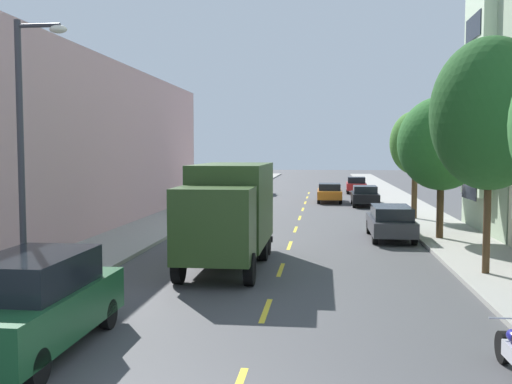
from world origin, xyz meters
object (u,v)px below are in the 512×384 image
(street_lamp, at_px, (26,141))
(parked_sedan_teal, at_px, (259,186))
(parked_pickup_white, at_px, (239,196))
(moving_orange_sedan, at_px, (329,192))
(parked_suv_forest, at_px, (34,302))
(parked_wagon_charcoal, at_px, (391,221))
(parked_sedan_black, at_px, (365,195))
(parked_hatchback_red, at_px, (356,185))
(delivery_box_truck, at_px, (229,209))
(street_tree_farthest, at_px, (415,143))
(street_tree_third, at_px, (441,144))
(street_tree_second, at_px, (490,114))

(street_lamp, xyz_separation_m, parked_sedan_teal, (1.58, 37.98, -3.43))
(parked_pickup_white, xyz_separation_m, moving_orange_sedan, (6.09, 5.44, -0.08))
(parked_suv_forest, relative_size, parked_wagon_charcoal, 1.02)
(street_lamp, height_order, parked_sedan_black, street_lamp)
(parked_hatchback_red, xyz_separation_m, moving_orange_sedan, (-2.49, -9.57, -0.01))
(delivery_box_truck, bearing_deg, parked_pickup_white, 97.23)
(street_tree_farthest, distance_m, parked_suv_forest, 25.49)
(street_lamp, xyz_separation_m, delivery_box_truck, (4.15, 5.86, -2.24))
(street_lamp, relative_size, parked_sedan_teal, 1.54)
(street_tree_third, distance_m, parked_wagon_charcoal, 4.00)
(delivery_box_truck, xyz_separation_m, parked_sedan_teal, (-2.57, 32.13, -1.19))
(parked_sedan_black, bearing_deg, parked_sedan_teal, 131.55)
(street_tree_farthest, relative_size, moving_orange_sedan, 1.33)
(street_tree_farthest, bearing_deg, moving_orange_sedan, 112.30)
(street_tree_third, bearing_deg, parked_suv_forest, -124.37)
(moving_orange_sedan, bearing_deg, street_tree_farthest, -67.70)
(street_tree_second, relative_size, street_lamp, 1.04)
(parked_sedan_teal, height_order, parked_wagon_charcoal, parked_wagon_charcoal)
(delivery_box_truck, height_order, parked_suv_forest, delivery_box_truck)
(street_tree_farthest, height_order, parked_sedan_black, street_tree_farthest)
(delivery_box_truck, relative_size, parked_sedan_black, 1.59)
(delivery_box_truck, xyz_separation_m, parked_suv_forest, (-2.40, -9.05, -0.95))
(moving_orange_sedan, bearing_deg, street_lamp, -104.06)
(street_tree_third, bearing_deg, street_tree_farthest, 90.00)
(street_lamp, xyz_separation_m, parked_hatchback_red, (10.24, 40.53, -3.42))
(parked_hatchback_red, relative_size, parked_wagon_charcoal, 0.86)
(street_tree_second, relative_size, parked_pickup_white, 1.36)
(parked_suv_forest, height_order, parked_sedan_black, parked_suv_forest)
(street_tree_second, xyz_separation_m, parked_wagon_charcoal, (-2.07, 7.67, -4.24))
(street_tree_third, relative_size, street_tree_farthest, 1.02)
(street_tree_third, xyz_separation_m, street_tree_farthest, (0.00, 7.44, 0.10))
(street_tree_third, height_order, moving_orange_sedan, street_tree_third)
(street_tree_second, relative_size, parked_suv_forest, 1.51)
(street_tree_second, bearing_deg, parked_pickup_white, 117.37)
(street_lamp, xyz_separation_m, parked_pickup_white, (1.66, 25.52, -3.35))
(parked_pickup_white, bearing_deg, street_lamp, -93.72)
(street_tree_third, relative_size, parked_sedan_teal, 1.35)
(street_tree_second, xyz_separation_m, moving_orange_sedan, (-4.60, 26.10, -4.29))
(street_tree_third, bearing_deg, parked_sedan_teal, 112.75)
(delivery_box_truck, relative_size, parked_sedan_teal, 1.59)
(parked_wagon_charcoal, bearing_deg, parked_pickup_white, 123.58)
(street_tree_farthest, xyz_separation_m, delivery_box_truck, (-8.20, -13.88, -2.38))
(parked_wagon_charcoal, bearing_deg, parked_hatchback_red, 90.08)
(street_tree_third, relative_size, street_lamp, 0.87)
(street_tree_third, relative_size, parked_suv_forest, 1.27)
(parked_sedan_teal, xyz_separation_m, parked_wagon_charcoal, (8.70, -25.45, 0.05))
(street_tree_third, bearing_deg, parked_pickup_white, 128.97)
(delivery_box_truck, xyz_separation_m, parked_sedan_black, (6.05, 22.40, -1.19))
(street_tree_second, bearing_deg, parked_sedan_teal, 108.01)
(street_tree_farthest, distance_m, parked_sedan_teal, 21.48)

